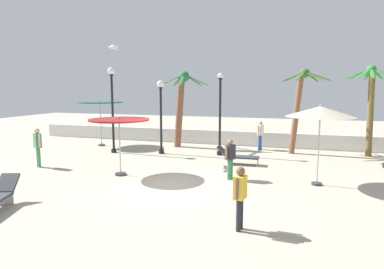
% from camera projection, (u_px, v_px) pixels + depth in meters
% --- Properties ---
extents(ground_plane, '(56.00, 56.00, 0.00)m').
position_uv_depth(ground_plane, '(166.00, 185.00, 11.71)').
color(ground_plane, '#B2A893').
extents(boundary_wall, '(25.20, 0.30, 0.86)m').
position_uv_depth(boundary_wall, '(220.00, 137.00, 20.14)').
color(boundary_wall, silver).
rests_on(boundary_wall, ground_plane).
extents(patio_umbrella_0, '(2.36, 2.36, 2.87)m').
position_uv_depth(patio_umbrella_0, '(320.00, 112.00, 11.37)').
color(patio_umbrella_0, '#333338').
rests_on(patio_umbrella_0, ground_plane).
extents(patio_umbrella_1, '(2.34, 2.34, 2.33)m').
position_uv_depth(patio_umbrella_1, '(119.00, 123.00, 12.78)').
color(patio_umbrella_1, '#333338').
rests_on(patio_umbrella_1, ground_plane).
extents(patio_umbrella_2, '(2.64, 2.64, 2.77)m').
position_uv_depth(patio_umbrella_2, '(100.00, 104.00, 19.41)').
color(patio_umbrella_2, '#333338').
rests_on(patio_umbrella_2, ground_plane).
extents(palm_tree_0, '(2.87, 2.82, 4.41)m').
position_uv_depth(palm_tree_0, '(181.00, 100.00, 19.00)').
color(palm_tree_0, brown).
rests_on(palm_tree_0, ground_plane).
extents(palm_tree_1, '(2.60, 2.72, 4.43)m').
position_uv_depth(palm_tree_1, '(299.00, 99.00, 16.97)').
color(palm_tree_1, brown).
rests_on(palm_tree_1, ground_plane).
extents(palm_tree_2, '(2.53, 2.53, 4.56)m').
position_uv_depth(palm_tree_2, '(371.00, 98.00, 16.35)').
color(palm_tree_2, brown).
rests_on(palm_tree_2, ground_plane).
extents(lamp_post_1, '(0.37, 0.37, 3.82)m').
position_uv_depth(lamp_post_1, '(161.00, 108.00, 17.04)').
color(lamp_post_1, black).
rests_on(lamp_post_1, ground_plane).
extents(lamp_post_2, '(0.38, 0.38, 4.50)m').
position_uv_depth(lamp_post_2, '(112.00, 100.00, 17.25)').
color(lamp_post_2, black).
rests_on(lamp_post_2, ground_plane).
extents(lamp_post_3, '(0.29, 0.29, 4.18)m').
position_uv_depth(lamp_post_3, '(220.00, 112.00, 16.67)').
color(lamp_post_3, black).
rests_on(lamp_post_3, ground_plane).
extents(lounge_chair_1, '(1.90, 0.60, 0.84)m').
position_uv_depth(lounge_chair_1, '(238.00, 156.00, 14.86)').
color(lounge_chair_1, '#B7B7BC').
rests_on(lounge_chair_1, ground_plane).
extents(guest_0, '(0.36, 0.52, 1.62)m').
position_uv_depth(guest_0, '(260.00, 132.00, 18.38)').
color(guest_0, '#3359B2').
rests_on(guest_0, ground_plane).
extents(guest_1, '(0.38, 0.51, 1.53)m').
position_uv_depth(guest_1, '(230.00, 155.00, 12.34)').
color(guest_1, '#3F8C59').
rests_on(guest_1, ground_plane).
extents(guest_2, '(0.50, 0.39, 1.72)m').
position_uv_depth(guest_2, '(38.00, 143.00, 14.26)').
color(guest_2, '#3F8C59').
rests_on(guest_2, ground_plane).
extents(guest_3, '(0.30, 0.55, 1.58)m').
position_uv_depth(guest_3, '(240.00, 192.00, 7.87)').
color(guest_3, '#26262D').
rests_on(guest_3, ground_plane).
extents(seagull_0, '(0.43, 1.22, 0.20)m').
position_uv_depth(seagull_0, '(114.00, 47.00, 15.21)').
color(seagull_0, white).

